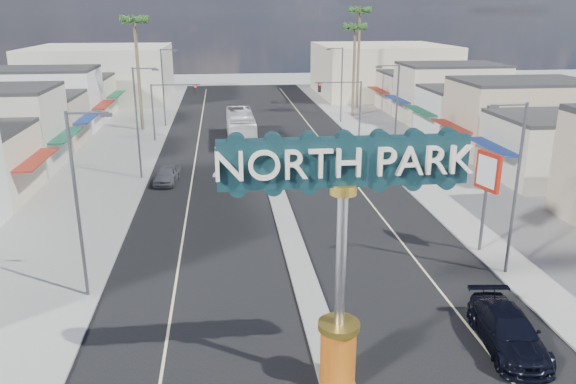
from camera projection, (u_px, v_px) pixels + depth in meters
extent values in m
plane|color=gray|center=(271.00, 175.00, 47.15)|extent=(160.00, 160.00, 0.00)
cube|color=black|center=(271.00, 175.00, 47.15)|extent=(20.00, 120.00, 0.01)
cube|color=gray|center=(295.00, 251.00, 32.01)|extent=(1.30, 30.00, 0.16)
cube|color=gray|center=(99.00, 180.00, 45.57)|extent=(8.00, 120.00, 0.12)
cube|color=gray|center=(431.00, 169.00, 48.69)|extent=(8.00, 120.00, 0.12)
cube|color=beige|center=(19.00, 118.00, 55.83)|extent=(12.00, 42.00, 6.00)
cube|color=#B7B29E|center=(479.00, 108.00, 61.18)|extent=(12.00, 42.00, 6.00)
cube|color=#B7B29E|center=(102.00, 73.00, 85.98)|extent=(20.00, 20.00, 8.00)
cube|color=beige|center=(381.00, 70.00, 90.89)|extent=(20.00, 20.00, 8.00)
cylinder|color=#CF620F|center=(338.00, 355.00, 20.31)|extent=(1.30, 1.30, 2.20)
cylinder|color=gold|center=(339.00, 326.00, 19.93)|extent=(1.50, 1.50, 0.25)
cylinder|color=#B7B7BC|center=(341.00, 261.00, 19.15)|extent=(0.36, 0.36, 4.80)
cylinder|color=gold|center=(343.00, 189.00, 18.36)|extent=(0.90, 0.90, 0.35)
cube|color=#0E282D|center=(344.00, 162.00, 18.07)|extent=(8.20, 0.50, 1.60)
cylinder|color=#47474C|center=(153.00, 113.00, 58.23)|extent=(0.18, 0.18, 6.00)
cylinder|color=#47474C|center=(176.00, 85.00, 57.61)|extent=(5.00, 0.12, 0.12)
cube|color=black|center=(196.00, 89.00, 57.99)|extent=(0.32, 0.32, 1.00)
sphere|color=red|center=(195.00, 86.00, 57.72)|extent=(0.22, 0.22, 0.22)
cylinder|color=#47474C|center=(360.00, 109.00, 60.68)|extent=(0.18, 0.18, 6.00)
cylinder|color=#47474C|center=(338.00, 82.00, 59.51)|extent=(5.00, 0.12, 0.12)
cube|color=black|center=(320.00, 87.00, 59.44)|extent=(0.32, 0.32, 1.00)
sphere|color=red|center=(320.00, 85.00, 59.17)|extent=(0.22, 0.22, 0.22)
cylinder|color=#47474C|center=(78.00, 209.00, 25.68)|extent=(0.16, 0.16, 9.00)
cylinder|color=#47474C|center=(87.00, 113.00, 24.43)|extent=(1.80, 0.10, 0.10)
cube|color=#47474C|center=(106.00, 115.00, 24.55)|extent=(0.50, 0.22, 0.15)
cylinder|color=#47474C|center=(137.00, 125.00, 44.58)|extent=(0.16, 0.16, 9.00)
cylinder|color=#47474C|center=(144.00, 68.00, 43.33)|extent=(1.80, 0.10, 0.10)
cube|color=#47474C|center=(155.00, 70.00, 43.45)|extent=(0.50, 0.22, 0.15)
cylinder|color=#47474C|center=(163.00, 89.00, 65.37)|extent=(0.16, 0.16, 9.00)
cylinder|color=#47474C|center=(168.00, 50.00, 64.11)|extent=(1.80, 0.10, 0.10)
cube|color=#47474C|center=(176.00, 51.00, 64.23)|extent=(0.50, 0.22, 0.15)
cylinder|color=#47474C|center=(516.00, 192.00, 28.05)|extent=(0.16, 0.16, 9.00)
cylinder|color=#47474C|center=(509.00, 105.00, 26.59)|extent=(1.80, 0.10, 0.10)
cube|color=#47474C|center=(493.00, 107.00, 26.53)|extent=(0.50, 0.22, 0.15)
cylinder|color=#47474C|center=(396.00, 119.00, 46.95)|extent=(0.16, 0.16, 9.00)
cylinder|color=#47474C|center=(388.00, 66.00, 45.49)|extent=(1.80, 0.10, 0.10)
cube|color=#47474C|center=(379.00, 67.00, 45.43)|extent=(0.50, 0.22, 0.15)
cylinder|color=#47474C|center=(342.00, 86.00, 67.73)|extent=(0.16, 0.16, 9.00)
cylinder|color=#47474C|center=(335.00, 48.00, 66.28)|extent=(1.80, 0.10, 0.10)
cube|color=#47474C|center=(329.00, 49.00, 66.22)|extent=(0.50, 0.22, 0.15)
cylinder|color=brown|center=(139.00, 78.00, 62.75)|extent=(0.36, 0.36, 12.00)
cylinder|color=brown|center=(354.00, 74.00, 71.47)|extent=(0.36, 0.36, 11.00)
cylinder|color=brown|center=(358.00, 61.00, 77.05)|extent=(0.36, 0.36, 13.00)
imported|color=black|center=(508.00, 330.00, 22.80)|extent=(2.71, 5.47, 1.53)
imported|color=slate|center=(167.00, 175.00, 44.72)|extent=(2.15, 4.21, 1.37)
imported|color=silver|center=(241.00, 127.00, 58.50)|extent=(2.80, 11.48, 3.19)
cylinder|color=#47474C|center=(483.00, 220.00, 31.55)|extent=(0.18, 0.18, 3.58)
cube|color=#9A1B0E|center=(488.00, 171.00, 30.67)|extent=(0.68, 1.79, 2.15)
cube|color=white|center=(486.00, 172.00, 30.62)|extent=(0.39, 1.39, 1.70)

